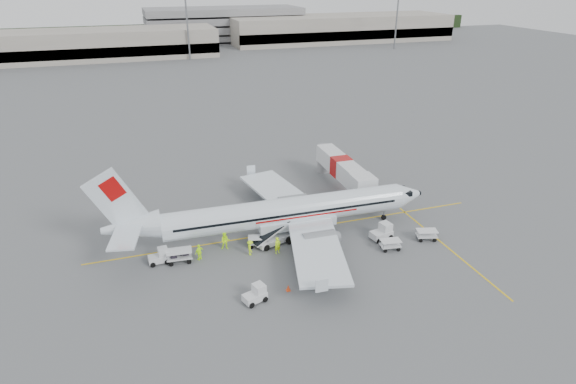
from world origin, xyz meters
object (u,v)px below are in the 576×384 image
object	(u,v)px
jet_bridge	(341,173)
tug_mid	(255,294)
aircraft	(287,195)
tug_aft	(159,256)
belt_loader	(273,232)
tug_fore	(381,232)

from	to	relation	value
jet_bridge	tug_mid	bearing A→B (deg)	-130.04
aircraft	tug_mid	world-z (taller)	aircraft
tug_mid	tug_aft	distance (m)	11.55
aircraft	belt_loader	xyz separation A→B (m)	(-1.97, -1.44, -3.36)
jet_bridge	tug_aft	bearing A→B (deg)	-155.27
tug_fore	tug_mid	distance (m)	16.76
jet_bridge	tug_mid	xyz separation A→B (m)	(-16.95, -19.88, -1.31)
tug_mid	tug_aft	world-z (taller)	tug_mid
jet_bridge	tug_mid	distance (m)	26.16
tug_fore	tug_mid	world-z (taller)	tug_fore
tug_mid	tug_aft	xyz separation A→B (m)	(-7.37, 8.89, -0.01)
belt_loader	tug_aft	xyz separation A→B (m)	(-11.73, 0.00, -0.63)
jet_bridge	belt_loader	size ratio (longest dim) A/B	3.08
aircraft	jet_bridge	distance (m)	14.53
aircraft	tug_mid	bearing A→B (deg)	-119.85
aircraft	tug_aft	bearing A→B (deg)	-172.33
aircraft	tug_fore	bearing A→B (deg)	-22.57
tug_mid	tug_aft	size ratio (longest dim) A/B	1.01
belt_loader	tug_fore	size ratio (longest dim) A/B	2.26
aircraft	belt_loader	distance (m)	4.15
jet_bridge	belt_loader	distance (m)	16.73
jet_bridge	tug_fore	bearing A→B (deg)	-95.27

